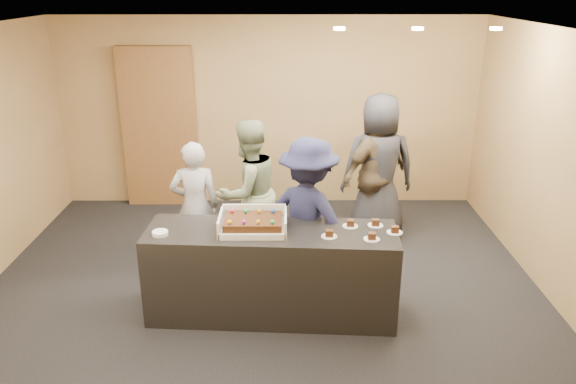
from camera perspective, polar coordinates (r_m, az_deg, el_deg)
The scene contains 17 objects.
room at distance 5.72m, azimuth -2.74°, elevation 2.57°, with size 6.04×6.00×2.70m.
serving_counter at distance 5.55m, azimuth -1.66°, elevation -8.19°, with size 2.40×0.70×0.90m, color black.
storage_cabinet at distance 8.29m, azimuth -12.93°, elevation 6.34°, with size 1.04×0.15×2.30m, color brown.
cake_box at distance 5.35m, azimuth -3.55°, elevation -3.42°, with size 0.64×0.44×0.19m.
sheet_cake at distance 5.31m, azimuth -3.58°, elevation -3.01°, with size 0.54×0.37×0.11m.
plate_stack at distance 5.38m, azimuth -12.87°, elevation -4.09°, with size 0.15×0.15×0.04m, color white.
slice_a at distance 5.22m, azimuth 4.21°, elevation -4.33°, with size 0.15×0.15×0.07m.
slice_b at distance 5.46m, azimuth 6.36°, elevation -3.28°, with size 0.15×0.15×0.07m.
slice_c at distance 5.21m, azimuth 8.51°, elevation -4.56°, with size 0.15×0.15×0.07m.
slice_d at distance 5.50m, azimuth 8.88°, elevation -3.18°, with size 0.15×0.15×0.07m.
slice_e at distance 5.38m, azimuth 10.79°, elevation -3.87°, with size 0.15×0.15×0.07m.
person_server_grey at distance 6.38m, azimuth -9.39°, elevation -1.45°, with size 0.55×0.36×1.51m, color #ADACB2.
person_sage_man at distance 6.45m, azimuth -4.06°, elevation -0.06°, with size 0.83×0.64×1.70m, color gray.
person_navy_man at distance 5.78m, azimuth 2.14°, elevation -2.61°, with size 1.09×0.63×1.69m, color #1F2144.
person_brown_extra at distance 7.11m, azimuth 8.79°, elevation 1.83°, with size 1.01×0.42×1.72m, color brown.
person_dark_suit at distance 7.11m, azimuth 9.17°, elevation 2.46°, with size 0.92×0.60×1.87m, color #26262B.
ceiling_spotlights at distance 6.10m, azimuth 13.04°, elevation 15.87°, with size 1.72×0.12×0.03m.
Camera 1 is at (0.26, -5.44, 3.12)m, focal length 35.00 mm.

